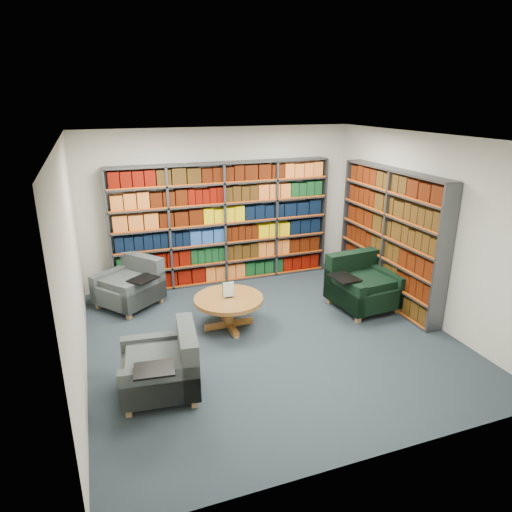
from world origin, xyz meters
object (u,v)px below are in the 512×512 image
object	(u,v)px
chair_teal_left	(133,286)
chair_green_right	(360,286)
chair_teal_front	(167,368)
coffee_table	(229,304)

from	to	relation	value
chair_teal_left	chair_green_right	xyz separation A→B (m)	(3.52, -1.35, 0.03)
chair_green_right	chair_teal_left	bearing A→B (deg)	158.95
chair_green_right	chair_teal_front	world-z (taller)	chair_green_right
chair_teal_left	coffee_table	xyz separation A→B (m)	(1.27, -1.34, 0.07)
chair_teal_left	chair_teal_front	world-z (taller)	same
coffee_table	chair_teal_left	bearing A→B (deg)	133.42
chair_green_right	coffee_table	size ratio (longest dim) A/B	1.12
chair_teal_front	chair_teal_left	bearing A→B (deg)	92.93
chair_green_right	coffee_table	world-z (taller)	chair_green_right
chair_teal_left	chair_teal_front	bearing A→B (deg)	-87.07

